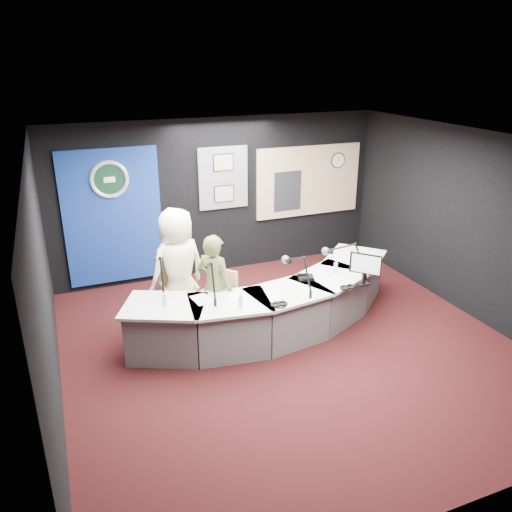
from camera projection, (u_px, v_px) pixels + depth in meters
name	position (u px, v px, depth m)	size (l,w,h in m)	color
ground	(291.00, 347.00, 7.12)	(6.00, 6.00, 0.00)	black
ceiling	(297.00, 144.00, 6.09)	(6.00, 6.00, 0.02)	silver
wall_back	(220.00, 197.00, 9.19)	(6.00, 0.02, 2.80)	black
wall_front	(461.00, 382.00, 4.01)	(6.00, 0.02, 2.80)	black
wall_left	(44.00, 291.00, 5.56)	(0.02, 6.00, 2.80)	black
wall_right	(475.00, 226.00, 7.65)	(0.02, 6.00, 2.80)	black
broadcast_desk	(272.00, 307.00, 7.44)	(4.50, 1.90, 0.75)	silver
backdrop_panel	(113.00, 217.00, 8.56)	(1.60, 0.05, 2.30)	navy
agency_seal	(109.00, 180.00, 8.28)	(0.63, 0.63, 0.07)	silver
seal_center	(109.00, 180.00, 8.29)	(0.48, 0.48, 0.01)	black
pinboard	(223.00, 178.00, 9.05)	(0.90, 0.04, 1.10)	slate
framed_photo_upper	(223.00, 163.00, 8.92)	(0.34, 0.02, 0.27)	gray
framed_photo_lower	(224.00, 194.00, 9.13)	(0.34, 0.02, 0.27)	gray
booth_window_frame	(309.00, 181.00, 9.72)	(2.12, 0.06, 1.32)	tan
booth_glow	(309.00, 181.00, 9.71)	(2.00, 0.02, 1.20)	#FFECA1
equipment_rack	(288.00, 191.00, 9.59)	(0.55, 0.02, 0.75)	black
wall_clock	(338.00, 160.00, 9.77)	(0.28, 0.28, 0.01)	white
armchair_left	(180.00, 297.00, 7.58)	(0.50, 0.50, 0.89)	tan
armchair_right	(215.00, 302.00, 7.23)	(0.60, 0.60, 1.06)	tan
draped_jacket	(174.00, 280.00, 7.73)	(0.50, 0.10, 0.70)	gray
person_man	(178.00, 269.00, 7.42)	(0.88, 0.57, 1.80)	#FFF7CB
person_woman	(215.00, 287.00, 7.14)	(0.56, 0.37, 1.54)	brown
computer_monitor	(365.00, 264.00, 7.14)	(0.40, 0.02, 0.27)	black
desk_phone	(306.00, 278.00, 7.42)	(0.22, 0.18, 0.06)	black
headphones_near	(347.00, 287.00, 7.14)	(0.19, 0.19, 0.03)	black
headphones_far	(279.00, 304.00, 6.65)	(0.23, 0.23, 0.04)	black
paper_stack	(202.00, 299.00, 6.82)	(0.23, 0.32, 0.00)	white
notepad	(233.00, 297.00, 6.89)	(0.20, 0.28, 0.00)	white
boom_mic_a	(160.00, 270.00, 7.00)	(0.19, 0.74, 0.60)	black
boom_mic_b	(210.00, 276.00, 6.81)	(0.19, 0.74, 0.60)	black
boom_mic_c	(298.00, 270.00, 7.00)	(0.21, 0.73, 0.60)	black
boom_mic_d	(346.00, 257.00, 7.43)	(0.54, 0.58, 0.60)	black
water_bottles	(262.00, 288.00, 6.94)	(2.65, 0.58, 0.18)	silver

